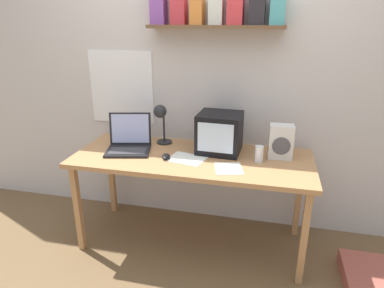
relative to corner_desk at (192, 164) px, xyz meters
The scene contains 12 objects.
ground_plane 0.70m from the corner_desk, ahead, with size 12.00×12.00×0.00m, color brown.
back_wall 0.76m from the corner_desk, 90.04° to the left, with size 5.60×0.24×2.60m.
corner_desk is the anchor object (origin of this frame).
crt_monitor 0.32m from the corner_desk, 39.13° to the left, with size 0.34×0.32×0.31m.
laptop 0.54m from the corner_desk, behind, with size 0.39×0.36×0.28m.
desk_lamp 0.46m from the corner_desk, 147.68° to the left, with size 0.13×0.18×0.34m.
juice_glass 0.51m from the corner_desk, ahead, with size 0.06×0.06×0.12m.
space_heater 0.68m from the corner_desk, 11.38° to the left, with size 0.18×0.13×0.25m.
computer_mouse 0.21m from the corner_desk, 154.65° to the right, with size 0.08×0.12×0.03m.
loose_paper_near_laptop 0.35m from the corner_desk, 28.37° to the right, with size 0.23×0.24×0.00m.
loose_paper_near_monitor 0.09m from the corner_desk, 113.93° to the right, with size 0.30×0.26×0.00m.
floor_cushion 1.50m from the corner_desk, ahead, with size 0.41×0.41×0.11m.
Camera 1 is at (0.54, -2.33, 1.74)m, focal length 32.00 mm.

